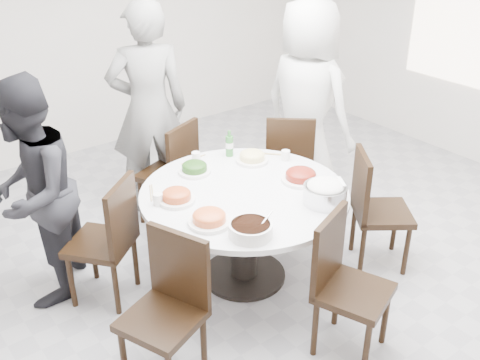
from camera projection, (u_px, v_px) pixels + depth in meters
floor at (272, 261)px, 4.54m from camera, size 6.00×6.00×0.01m
wall_back at (93, 23)px, 6.00m from camera, size 6.00×0.01×2.80m
dining_table at (244, 235)px, 4.19m from camera, size 1.50×1.50×0.75m
chair_ne at (288, 160)px, 5.11m from camera, size 0.59×0.59×0.95m
chair_n at (167, 172)px, 4.90m from camera, size 0.55×0.55×0.95m
chair_nw at (100, 241)px, 3.94m from camera, size 0.59×0.59×0.95m
chair_sw at (162, 317)px, 3.24m from camera, size 0.54×0.54×0.95m
chair_s at (354, 290)px, 3.46m from camera, size 0.54×0.54×0.95m
chair_se at (383, 210)px, 4.31m from camera, size 0.59×0.59×0.95m
diner_right at (306, 106)px, 5.02m from camera, size 0.74×1.01×1.89m
diner_middle at (149, 110)px, 4.90m from camera, size 0.82×0.68×1.91m
diner_left at (32, 194)px, 3.83m from camera, size 0.98×1.02×1.65m
dish_greens at (195, 169)px, 4.26m from camera, size 0.24×0.24×0.06m
dish_pale at (252, 158)px, 4.43m from camera, size 0.25×0.25×0.07m
dish_orange at (177, 197)px, 3.87m from camera, size 0.26×0.26×0.07m
dish_redbrown at (301, 177)px, 4.14m from camera, size 0.29×0.29×0.07m
dish_tofu at (209, 219)px, 3.61m from camera, size 0.28×0.28×0.07m
rice_bowl at (325, 194)px, 3.84m from camera, size 0.30×0.30×0.13m
soup_bowl at (251, 230)px, 3.48m from camera, size 0.28×0.28×0.09m
beverage_bottle at (229, 143)px, 4.50m from camera, size 0.06×0.06×0.22m
tea_cups at (197, 159)px, 4.40m from camera, size 0.07×0.07×0.08m
chopsticks at (192, 159)px, 4.48m from camera, size 0.24×0.04×0.01m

